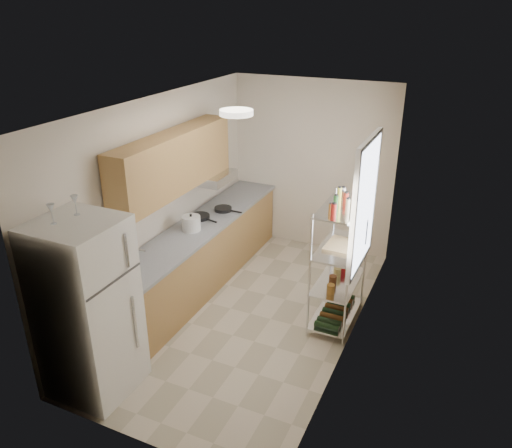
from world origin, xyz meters
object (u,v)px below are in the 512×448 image
Objects in this scene: espresso_machine at (360,227)px; cutting_board at (341,245)px; rice_cooker at (191,223)px; frying_pan_large at (200,217)px; refrigerator at (88,309)px.

cutting_board is at bearing -128.82° from espresso_machine.
frying_pan_large is at bearing 105.15° from rice_cooker.
rice_cooker is 1.93m from cutting_board.
refrigerator is at bearing -72.96° from frying_pan_large.
refrigerator reaches higher than espresso_machine.
rice_cooker is 0.78× the size of espresso_machine.
espresso_machine reaches higher than cutting_board.
frying_pan_large is 2.05m from cutting_board.
rice_cooker reaches higher than frying_pan_large.
frying_pan_large is 0.91× the size of espresso_machine.
refrigerator is 3.12m from espresso_machine.
frying_pan_large is at bearing 167.41° from espresso_machine.
espresso_machine reaches higher than rice_cooker.
espresso_machine is at bearing 14.15° from frying_pan_large.
rice_cooker is 0.39m from frying_pan_large.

